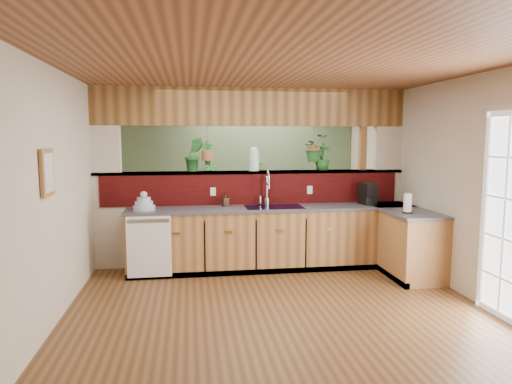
{
  "coord_description": "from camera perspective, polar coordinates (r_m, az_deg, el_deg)",
  "views": [
    {
      "loc": [
        -0.94,
        -5.36,
        1.88
      ],
      "look_at": [
        -0.05,
        0.7,
        1.15
      ],
      "focal_mm": 32.0,
      "sensor_mm": 36.0,
      "label": 1
    }
  ],
  "objects": [
    {
      "name": "countertop",
      "position": [
        6.63,
        7.42,
        -5.73
      ],
      "size": [
        4.14,
        1.52,
        0.9
      ],
      "color": "#926132",
      "rests_on": "ground"
    },
    {
      "name": "floor_plant",
      "position": [
        8.1,
        6.54,
        -4.0
      ],
      "size": [
        0.84,
        0.79,
        0.74
      ],
      "primitive_type": "imported",
      "rotation": [
        0.0,
        0.0,
        0.41
      ],
      "color": "#1F571F",
      "rests_on": "ground"
    },
    {
      "name": "paper_towel",
      "position": [
        6.27,
        18.43,
        -1.39
      ],
      "size": [
        0.13,
        0.13,
        0.27
      ],
      "color": "black",
      "rests_on": "countertop"
    },
    {
      "name": "wall_front",
      "position": [
        2.16,
        17.96,
        -9.15
      ],
      "size": [
        4.6,
        0.02,
        2.6
      ],
      "primitive_type": "cube",
      "color": "beige",
      "rests_on": "ground"
    },
    {
      "name": "ledge_plant_right",
      "position": [
        7.01,
        8.27,
        4.35
      ],
      "size": [
        0.24,
        0.24,
        0.4
      ],
      "primitive_type": "imported",
      "rotation": [
        0.0,
        0.0,
        -0.08
      ],
      "color": "#1F571F",
      "rests_on": "pass_through_ledge"
    },
    {
      "name": "hanging_plant_a",
      "position": [
        6.71,
        -6.11,
        5.84
      ],
      "size": [
        0.19,
        0.17,
        0.5
      ],
      "color": "brown",
      "rests_on": "header_beam"
    },
    {
      "name": "framed_print",
      "position": [
        4.76,
        -24.63,
        2.2
      ],
      "size": [
        0.04,
        0.35,
        0.45
      ],
      "color": "#926132",
      "rests_on": "wall_left"
    },
    {
      "name": "wall_right",
      "position": [
        6.29,
        22.69,
        0.98
      ],
      "size": [
        0.02,
        7.0,
        2.6
      ],
      "primitive_type": "cube",
      "color": "beige",
      "rests_on": "ground"
    },
    {
      "name": "shelf_plant_a",
      "position": [
        8.64,
        -5.66,
        2.24
      ],
      "size": [
        0.23,
        0.16,
        0.43
      ],
      "primitive_type": "imported",
      "rotation": [
        0.0,
        0.0,
        -0.01
      ],
      "color": "#1F571F",
      "rests_on": "shelving_console"
    },
    {
      "name": "ceiling",
      "position": [
        5.49,
        1.61,
        14.33
      ],
      "size": [
        4.6,
        7.0,
        0.01
      ],
      "primitive_type": "cube",
      "color": "brown",
      "rests_on": "ground"
    },
    {
      "name": "ledge_plant_left",
      "position": [
        6.71,
        -7.76,
        4.66
      ],
      "size": [
        0.3,
        0.25,
        0.49
      ],
      "primitive_type": "imported",
      "rotation": [
        0.0,
        0.0,
        0.12
      ],
      "color": "#1F571F",
      "rests_on": "pass_through_ledge"
    },
    {
      "name": "shelf_plant_b",
      "position": [
        8.73,
        0.28,
        2.48
      ],
      "size": [
        0.33,
        0.33,
        0.48
      ],
      "primitive_type": "imported",
      "rotation": [
        0.0,
        0.0,
        0.23
      ],
      "color": "#1F571F",
      "rests_on": "shelving_console"
    },
    {
      "name": "faucet",
      "position": [
        6.62,
        1.39,
        0.67
      ],
      "size": [
        0.22,
        0.22,
        0.51
      ],
      "color": "#B7B7B2",
      "rests_on": "countertop"
    },
    {
      "name": "pass_through_partition",
      "position": [
        6.81,
        -0.14,
        0.99
      ],
      "size": [
        4.6,
        0.21,
        2.6
      ],
      "color": "beige",
      "rests_on": "ground"
    },
    {
      "name": "soap_dispenser",
      "position": [
        6.56,
        -3.84,
        -0.99
      ],
      "size": [
        0.1,
        0.1,
        0.19
      ],
      "primitive_type": "imported",
      "rotation": [
        0.0,
        0.0,
        0.25
      ],
      "color": "#382414",
      "rests_on": "countertop"
    },
    {
      "name": "coffee_maker",
      "position": [
        6.91,
        13.79,
        -0.32
      ],
      "size": [
        0.17,
        0.29,
        0.32
      ],
      "rotation": [
        0.0,
        0.0,
        0.15
      ],
      "color": "black",
      "rests_on": "countertop"
    },
    {
      "name": "wall_back",
      "position": [
        8.93,
        -2.31,
        3.07
      ],
      "size": [
        4.6,
        0.02,
        2.6
      ],
      "primitive_type": "cube",
      "color": "beige",
      "rests_on": "ground"
    },
    {
      "name": "sage_backwall",
      "position": [
        8.91,
        -2.29,
        3.07
      ],
      "size": [
        4.55,
        0.02,
        2.55
      ],
      "primitive_type": "cube",
      "color": "#4F6746",
      "rests_on": "ground"
    },
    {
      "name": "navy_sink",
      "position": [
        6.53,
        2.24,
        -2.54
      ],
      "size": [
        0.82,
        0.5,
        0.18
      ],
      "color": "black",
      "rests_on": "countertop"
    },
    {
      "name": "hanging_plant_b",
      "position": [
        6.96,
        7.29,
        6.93
      ],
      "size": [
        0.46,
        0.43,
        0.53
      ],
      "color": "brown",
      "rests_on": "header_beam"
    },
    {
      "name": "ground",
      "position": [
        5.76,
        1.52,
        -12.27
      ],
      "size": [
        4.6,
        7.0,
        0.01
      ],
      "primitive_type": "cube",
      "color": "brown",
      "rests_on": "ground"
    },
    {
      "name": "pass_through_ledge",
      "position": [
        6.79,
        -0.39,
        2.49
      ],
      "size": [
        4.6,
        0.21,
        0.04
      ],
      "primitive_type": "cube",
      "color": "brown",
      "rests_on": "ground"
    },
    {
      "name": "dish_stack",
      "position": [
        6.38,
        -13.83,
        -1.51
      ],
      "size": [
        0.3,
        0.3,
        0.26
      ],
      "color": "#A8B4D9",
      "rests_on": "countertop"
    },
    {
      "name": "wall_left",
      "position": [
        5.56,
        -22.49,
        0.29
      ],
      "size": [
        0.02,
        7.0,
        2.6
      ],
      "primitive_type": "cube",
      "color": "beige",
      "rests_on": "ground"
    },
    {
      "name": "header_beam",
      "position": [
        6.79,
        -0.4,
        10.56
      ],
      "size": [
        4.6,
        0.15,
        0.55
      ],
      "primitive_type": "cube",
      "color": "brown",
      "rests_on": "ground"
    },
    {
      "name": "shelving_console",
      "position": [
        8.76,
        -2.98,
        -2.27
      ],
      "size": [
        1.49,
        0.75,
        0.96
      ],
      "primitive_type": "cube",
      "rotation": [
        0.0,
        0.0,
        0.27
      ],
      "color": "black",
      "rests_on": "ground"
    },
    {
      "name": "glass_jar",
      "position": [
        6.78,
        -0.27,
        4.16
      ],
      "size": [
        0.16,
        0.16,
        0.35
      ],
      "color": "silver",
      "rests_on": "pass_through_ledge"
    },
    {
      "name": "dishwasher",
      "position": [
        6.21,
        -13.22,
        -6.64
      ],
      "size": [
        0.58,
        0.03,
        0.82
      ],
      "color": "white",
      "rests_on": "ground"
    }
  ]
}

